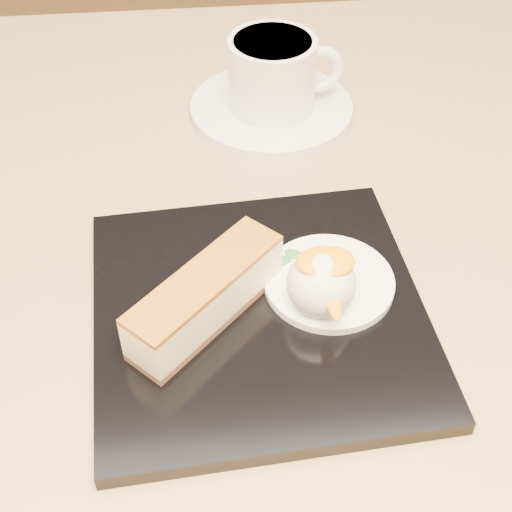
{
  "coord_description": "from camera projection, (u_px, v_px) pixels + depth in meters",
  "views": [
    {
      "loc": [
        0.02,
        -0.39,
        1.09
      ],
      "look_at": [
        0.05,
        -0.05,
        0.76
      ],
      "focal_mm": 50.0,
      "sensor_mm": 36.0,
      "label": 1
    }
  ],
  "objects": [
    {
      "name": "cheesecake",
      "position": [
        206.0,
        296.0,
        0.46
      ],
      "size": [
        0.11,
        0.11,
        0.04
      ],
      "rotation": [
        0.0,
        0.0,
        0.79
      ],
      "color": "brown",
      "rests_on": "dessert_plate"
    },
    {
      "name": "mango_sauce",
      "position": [
        326.0,
        262.0,
        0.45
      ],
      "size": [
        0.04,
        0.03,
        0.01
      ],
      "primitive_type": "ellipsoid",
      "color": "#FF9808",
      "rests_on": "ice_cream_scoop"
    },
    {
      "name": "dessert_plate",
      "position": [
        259.0,
        312.0,
        0.48
      ],
      "size": [
        0.23,
        0.23,
        0.01
      ],
      "primitive_type": "cube",
      "rotation": [
        0.0,
        0.0,
        0.06
      ],
      "color": "black",
      "rests_on": "table"
    },
    {
      "name": "saucer",
      "position": [
        271.0,
        109.0,
        0.66
      ],
      "size": [
        0.15,
        0.15,
        0.01
      ],
      "primitive_type": "cylinder",
      "color": "white",
      "rests_on": "table"
    },
    {
      "name": "mint_sprig",
      "position": [
        282.0,
        256.0,
        0.5
      ],
      "size": [
        0.03,
        0.02,
        0.0
      ],
      "color": "#34892D",
      "rests_on": "cream_smear"
    },
    {
      "name": "cream_smear",
      "position": [
        329.0,
        282.0,
        0.49
      ],
      "size": [
        0.09,
        0.09,
        0.01
      ],
      "primitive_type": "cylinder",
      "color": "white",
      "rests_on": "dessert_plate"
    },
    {
      "name": "ice_cream_scoop",
      "position": [
        321.0,
        284.0,
        0.46
      ],
      "size": [
        0.05,
        0.05,
        0.05
      ],
      "primitive_type": "sphere",
      "color": "white",
      "rests_on": "cream_smear"
    },
    {
      "name": "table",
      "position": [
        192.0,
        374.0,
        0.64
      ],
      "size": [
        0.8,
        0.8,
        0.72
      ],
      "color": "black",
      "rests_on": "ground"
    },
    {
      "name": "coffee_cup",
      "position": [
        274.0,
        72.0,
        0.63
      ],
      "size": [
        0.11,
        0.08,
        0.06
      ],
      "rotation": [
        0.0,
        0.0,
        0.06
      ],
      "color": "white",
      "rests_on": "saucer"
    }
  ]
}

